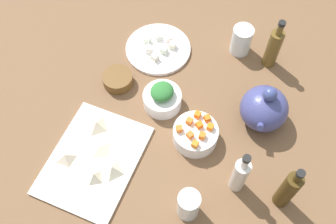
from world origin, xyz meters
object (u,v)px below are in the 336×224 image
object	(u,v)px
cutting_board	(94,160)
bottle_1	(240,175)
bowl_small_side	(118,79)
bottle_2	(288,190)
bowl_greens	(162,99)
drinking_glass_1	(241,40)
bottle_0	(273,47)
teapot	(264,108)
bowl_carrots	(195,134)
drinking_glass_0	(188,205)
plate_tofu	(158,49)

from	to	relation	value
cutting_board	bottle_1	xyz separation A→B (cm)	(-5.93, 42.64, 7.38)
bowl_small_side	bottle_2	world-z (taller)	bottle_2
bowl_greens	drinking_glass_1	size ratio (longest dim) A/B	1.19
bottle_0	drinking_glass_1	xyz separation A→B (cm)	(-2.44, -11.01, -2.91)
cutting_board	bowl_greens	world-z (taller)	bowl_greens
bowl_small_side	drinking_glass_1	world-z (taller)	drinking_glass_1
teapot	bottle_2	size ratio (longest dim) A/B	0.80
bottle_2	teapot	bearing A→B (deg)	-156.47
bottle_1	drinking_glass_1	bearing A→B (deg)	-168.33
bowl_carrots	drinking_glass_1	size ratio (longest dim) A/B	1.32
bottle_0	bottle_2	distance (cm)	49.79
bowl_greens	bottle_0	size ratio (longest dim) A/B	0.62
bowl_carrots	bottle_2	bearing A→B (deg)	68.49
bottle_2	drinking_glass_0	xyz separation A→B (cm)	(11.24, -24.38, -3.47)
cutting_board	plate_tofu	world-z (taller)	plate_tofu
bowl_greens	teapot	world-z (taller)	teapot
drinking_glass_1	bowl_small_side	bearing A→B (deg)	-53.18
plate_tofu	bowl_greens	size ratio (longest dim) A/B	1.86
bottle_0	drinking_glass_1	size ratio (longest dim) A/B	1.91
bottle_0	drinking_glass_1	distance (cm)	11.65
cutting_board	plate_tofu	bearing A→B (deg)	174.44
teapot	bottle_0	distance (cm)	23.53
plate_tofu	bottle_0	distance (cm)	40.04
cutting_board	drinking_glass_0	world-z (taller)	drinking_glass_0
cutting_board	drinking_glass_0	size ratio (longest dim) A/B	3.08
teapot	drinking_glass_0	bearing A→B (deg)	-20.67
bowl_greens	bottle_1	bearing A→B (deg)	56.02
drinking_glass_1	plate_tofu	bearing A→B (deg)	-71.78
bowl_carrots	bottle_0	xyz separation A→B (cm)	(-36.84, 16.28, 5.39)
bowl_carrots	teapot	world-z (taller)	teapot
bowl_greens	drinking_glass_0	world-z (taller)	drinking_glass_0
bowl_greens	drinking_glass_0	xyz separation A→B (cm)	(31.56, 18.16, 2.74)
bowl_small_side	teapot	bearing A→B (deg)	91.28
bowl_greens	bottle_2	bearing A→B (deg)	64.47
drinking_glass_0	bottle_0	bearing A→B (deg)	168.70
drinking_glass_1	drinking_glass_0	bearing A→B (deg)	-0.80
bowl_carrots	bowl_small_side	xyz separation A→B (cm)	(-12.34, -30.72, -0.83)
cutting_board	teapot	distance (cm)	54.54
bottle_0	drinking_glass_1	bearing A→B (deg)	-102.48
bottle_0	drinking_glass_0	size ratio (longest dim) A/B	1.85
bottle_2	drinking_glass_1	bearing A→B (deg)	-155.08
teapot	bottle_2	world-z (taller)	bottle_2
drinking_glass_1	bottle_2	bearing A→B (deg)	24.92
bottle_0	bottle_2	size ratio (longest dim) A/B	0.96
bottle_2	drinking_glass_1	distance (cm)	55.94
bottle_1	drinking_glass_1	world-z (taller)	bottle_1
bottle_2	drinking_glass_0	bearing A→B (deg)	-65.25
bowl_small_side	cutting_board	bearing A→B (deg)	7.23
bowl_greens	drinking_glass_0	size ratio (longest dim) A/B	1.15
cutting_board	drinking_glass_1	distance (cm)	64.84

